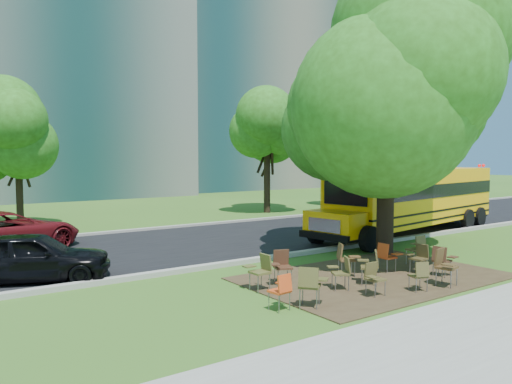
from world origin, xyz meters
TOP-DOWN VIEW (x-y plane):
  - ground at (0.00, 0.00)m, footprint 160.00×160.00m
  - dirt_patch at (1.00, -0.50)m, footprint 7.00×4.50m
  - asphalt_road at (0.00, 7.00)m, footprint 80.00×8.00m
  - kerb_near at (0.00, 3.00)m, footprint 80.00×0.25m
  - kerb_far at (0.00, 11.10)m, footprint 80.00×0.25m
  - building_right at (24.00, 38.00)m, footprint 30.00×16.00m
  - bg_tree_2 at (-5.00, 16.00)m, footprint 4.80×4.80m
  - bg_tree_3 at (8.00, 14.00)m, footprint 5.60×5.60m
  - bg_tree_4 at (16.00, 13.00)m, footprint 5.00×5.00m
  - main_tree at (3.60, 1.38)m, footprint 7.20×7.20m
  - school_bus at (8.48, 3.98)m, footprint 11.46×4.08m
  - chair_0 at (-2.87, -1.38)m, footprint 0.53×0.52m
  - chair_1 at (-2.28, -1.62)m, footprint 0.79×0.63m
  - chair_2 at (-0.66, -0.94)m, footprint 0.55×0.70m
  - chair_3 at (-0.43, -1.74)m, footprint 0.55×0.46m
  - chair_4 at (0.73, -2.17)m, footprint 0.61×0.48m
  - chair_5 at (1.68, -2.16)m, footprint 0.65×0.67m
  - chair_6 at (2.36, -0.90)m, footprint 0.52×0.55m
  - chair_7 at (2.51, -1.54)m, footprint 0.59×0.58m
  - chair_8 at (-2.30, 0.19)m, footprint 0.53×0.58m
  - chair_9 at (-1.55, 0.34)m, footprint 0.72×0.56m
  - chair_10 at (0.39, 0.01)m, footprint 0.61×0.77m
  - chair_11 at (0.29, -1.02)m, footprint 0.61×0.77m
  - chair_12 at (1.67, -0.34)m, footprint 0.50×0.57m
  - chair_13 at (3.17, -0.24)m, footprint 0.60×0.54m
  - black_car at (-6.71, 4.27)m, footprint 4.23×2.95m
  - bg_car_red at (-6.72, 9.09)m, footprint 5.73×4.19m

SIDE VIEW (x-z plane):
  - ground at x=0.00m, z-range 0.00..0.00m
  - dirt_patch at x=1.00m, z-range 0.00..0.03m
  - asphalt_road at x=0.00m, z-range 0.00..0.04m
  - kerb_near at x=0.00m, z-range 0.00..0.14m
  - kerb_far at x=0.00m, z-range 0.00..0.14m
  - chair_4 at x=0.73m, z-range 0.09..0.86m
  - chair_3 at x=-0.43m, z-range 0.09..0.88m
  - chair_0 at x=-2.87m, z-range 0.09..0.90m
  - chair_6 at x=2.36m, z-range 0.10..0.93m
  - chair_2 at x=-0.66m, z-range 0.10..0.93m
  - chair_12 at x=1.67m, z-range 0.10..0.95m
  - chair_7 at x=2.51m, z-range 0.10..0.96m
  - chair_9 at x=-1.55m, z-range 0.10..0.99m
  - chair_8 at x=-2.30m, z-range 0.11..1.00m
  - chair_11 at x=0.29m, z-range 0.11..1.01m
  - chair_10 at x=0.39m, z-range 0.11..1.02m
  - chair_1 at x=-2.28m, z-range 0.11..1.04m
  - chair_13 at x=3.17m, z-range 0.11..1.04m
  - chair_5 at x=1.68m, z-range 0.11..1.07m
  - black_car at x=-6.71m, z-range 0.00..1.34m
  - bg_car_red at x=-6.72m, z-range 0.00..1.45m
  - school_bus at x=8.48m, z-range 0.22..2.96m
  - bg_tree_2 at x=-5.00m, z-range 0.90..7.52m
  - bg_tree_4 at x=16.00m, z-range 0.92..7.77m
  - bg_tree_3 at x=8.00m, z-range 1.11..8.95m
  - main_tree at x=3.60m, z-range 0.82..9.69m
  - building_right at x=24.00m, z-range 0.00..25.00m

